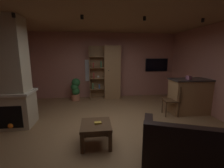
{
  "coord_description": "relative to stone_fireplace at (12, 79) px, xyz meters",
  "views": [
    {
      "loc": [
        -0.47,
        -3.52,
        1.81
      ],
      "look_at": [
        0.0,
        0.4,
        1.05
      ],
      "focal_mm": 24.41,
      "sensor_mm": 36.0,
      "label": 1
    }
  ],
  "objects": [
    {
      "name": "coffee_table",
      "position": [
        2.02,
        -1.09,
        -0.86
      ],
      "size": [
        0.6,
        0.63,
        0.45
      ],
      "color": "#4C331E",
      "rests_on": "ground"
    },
    {
      "name": "table_book_0",
      "position": [
        2.07,
        -1.09,
        -0.76
      ],
      "size": [
        0.15,
        0.11,
        0.03
      ],
      "primitive_type": "cube",
      "rotation": [
        0.0,
        0.0,
        0.13
      ],
      "color": "gold",
      "rests_on": "coffee_table"
    },
    {
      "name": "track_light_spot_3",
      "position": [
        4.66,
        -0.34,
        1.41
      ],
      "size": [
        0.07,
        0.07,
        0.09
      ],
      "primitive_type": "cylinder",
      "color": "black"
    },
    {
      "name": "wall_mounted_tv",
      "position": [
        4.75,
        2.48,
        0.15
      ],
      "size": [
        0.99,
        0.06,
        0.56
      ],
      "color": "black"
    },
    {
      "name": "wall_back",
      "position": [
        2.48,
        2.54,
        0.13
      ],
      "size": [
        6.18,
        0.06,
        2.7
      ],
      "primitive_type": "cube",
      "color": "#AD7060",
      "rests_on": "ground"
    },
    {
      "name": "bookshelf_cabinet",
      "position": [
        2.67,
        2.27,
        -0.15
      ],
      "size": [
        1.26,
        0.41,
        2.17
      ],
      "color": "#997047",
      "rests_on": "ground"
    },
    {
      "name": "dining_chair",
      "position": [
        4.37,
        0.18,
        -0.69
      ],
      "size": [
        0.48,
        0.48,
        0.92
      ],
      "color": "#4C331E",
      "rests_on": "ground"
    },
    {
      "name": "track_light_spot_0",
      "position": [
        0.35,
        -0.32,
        1.41
      ],
      "size": [
        0.07,
        0.07,
        0.09
      ],
      "primitive_type": "cylinder",
      "color": "black"
    },
    {
      "name": "stone_fireplace",
      "position": [
        0.0,
        0.0,
        0.0
      ],
      "size": [
        0.91,
        0.74,
        2.7
      ],
      "color": "#BCAD8E",
      "rests_on": "ground"
    },
    {
      "name": "leather_couch",
      "position": [
        3.62,
        -1.94,
        -0.92
      ],
      "size": [
        1.85,
        1.4,
        0.84
      ],
      "color": "black",
      "rests_on": "ground"
    },
    {
      "name": "window_pane_back",
      "position": [
        1.98,
        2.51,
        -0.06
      ],
      "size": [
        0.67,
        0.01,
        0.9
      ],
      "primitive_type": "cube",
      "color": "white"
    },
    {
      "name": "potted_floor_plant",
      "position": [
        1.27,
        2.07,
        -0.75
      ],
      "size": [
        0.37,
        0.38,
        0.89
      ],
      "color": "#B77051",
      "rests_on": "ground"
    },
    {
      "name": "kitchen_bar_counter",
      "position": [
        5.06,
        0.29,
        -0.67
      ],
      "size": [
        1.42,
        0.65,
        1.08
      ],
      "color": "#997047",
      "rests_on": "ground"
    },
    {
      "name": "track_light_spot_1",
      "position": [
        1.78,
        -0.32,
        1.41
      ],
      "size": [
        0.07,
        0.07,
        0.09
      ],
      "primitive_type": "cylinder",
      "color": "black"
    },
    {
      "name": "tissue_box",
      "position": [
        4.82,
        0.22,
        -0.08
      ],
      "size": [
        0.15,
        0.15,
        0.11
      ],
      "primitive_type": "cube",
      "rotation": [
        0.0,
        0.0,
        0.28
      ],
      "color": "#995972",
      "rests_on": "kitchen_bar_counter"
    },
    {
      "name": "ceiling",
      "position": [
        2.48,
        -0.45,
        1.49
      ],
      "size": [
        6.06,
        5.91,
        0.02
      ],
      "primitive_type": "cube",
      "color": "#8E6B47"
    },
    {
      "name": "track_light_spot_2",
      "position": [
        3.2,
        -0.35,
        1.41
      ],
      "size": [
        0.07,
        0.07,
        0.09
      ],
      "primitive_type": "cylinder",
      "color": "black"
    },
    {
      "name": "floor",
      "position": [
        2.48,
        -0.45,
        -1.23
      ],
      "size": [
        6.06,
        5.91,
        0.02
      ],
      "primitive_type": "cube",
      "color": "olive",
      "rests_on": "ground"
    }
  ]
}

